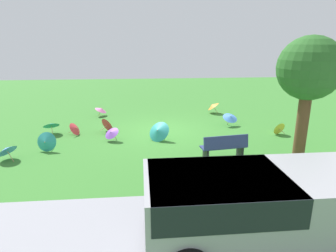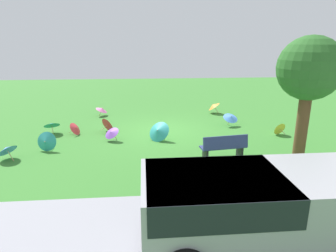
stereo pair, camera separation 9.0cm
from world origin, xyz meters
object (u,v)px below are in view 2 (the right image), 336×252
Objects in this scene: van_dark at (252,204)px; parasol_red_0 at (76,128)px; parasol_teal_1 at (46,142)px; park_bench at (224,147)px; parasol_teal_0 at (52,124)px; parasol_orange_0 at (213,106)px; parasol_purple_1 at (111,133)px; parasol_red_1 at (109,124)px; shade_tree at (309,71)px; parasol_yellow_1 at (279,128)px; parasol_blue_0 at (7,149)px; parasol_teal_2 at (158,131)px; parasol_blue_1 at (231,117)px; parasol_pink_0 at (102,109)px.

parasol_red_0 is at bearing -56.59° from van_dark.
van_dark reaches higher than parasol_teal_1.
park_bench is 7.67m from parasol_teal_0.
parasol_purple_1 is at bearing 39.73° from parasol_orange_0.
park_bench is at bearing 149.69° from parasol_red_0.
parasol_teal_0 is 1.11× the size of parasol_red_1.
parasol_red_1 is at bearing -27.51° from shade_tree.
parasol_red_1 is at bearing -39.97° from park_bench.
parasol_purple_1 reaches higher than parasol_yellow_1.
parasol_blue_0 is at bearing 33.75° from parasol_teal_1.
parasol_blue_0 is at bearing 26.40° from parasol_purple_1.
parasol_teal_0 is at bearing -5.75° from parasol_yellow_1.
park_bench is at bearing 133.77° from parasol_teal_2.
parasol_yellow_1 is 5.33m from parasol_teal_2.
parasol_blue_0 is (3.14, 2.97, 0.03)m from parasol_red_1.
parasol_yellow_1 is at bearing -119.24° from van_dark.
parasol_teal_0 is at bearing -15.94° from parasol_teal_2.
park_bench reaches higher than parasol_teal_2.
parasol_red_1 is 0.93× the size of parasol_blue_1.
parasol_red_1 is 1.24× the size of parasol_yellow_1.
parasol_pink_0 is 0.85× the size of parasol_blue_1.
parasol_red_0 is at bearing 168.23° from parasol_teal_0.
parasol_blue_1 is at bearing -104.25° from van_dark.
van_dark is 5.41× the size of parasol_blue_1.
park_bench is 4.08m from parasol_yellow_1.
parasol_purple_1 is at bearing -19.28° from shade_tree.
van_dark is at bearing 75.75° from parasol_blue_1.
parasol_teal_1 reaches higher than parasol_blue_1.
parasol_pink_0 is at bearing -104.30° from parasol_teal_1.
park_bench reaches higher than parasol_orange_0.
parasol_teal_1 is 4.31m from parasol_teal_2.
shade_tree is 10.47m from parasol_teal_0.
parasol_teal_0 reaches higher than parasol_purple_1.
shade_tree is at bearing 154.86° from parasol_teal_2.
park_bench is 1.88× the size of parasol_orange_0.
van_dark is at bearing 123.41° from parasol_red_0.
parasol_orange_0 reaches higher than parasol_purple_1.
parasol_orange_0 is 2.70m from parasol_blue_1.
parasol_purple_1 is (6.74, -2.36, -2.67)m from shade_tree.
parasol_teal_0 is 1.38× the size of parasol_yellow_1.
parasol_orange_0 reaches higher than parasol_blue_1.
parasol_red_0 is (8.39, -3.36, -2.75)m from shade_tree.
van_dark reaches higher than parasol_pink_0.
park_bench is at bearing 140.03° from parasol_red_1.
parasol_blue_1 is (-7.82, -2.68, 0.07)m from parasol_teal_1.
van_dark reaches higher than parasol_yellow_1.
park_bench is 1.90× the size of parasol_blue_0.
parasol_yellow_1 is at bearing -141.23° from park_bench.
parasol_teal_1 is at bearing 75.70° from parasol_pink_0.
parasol_teal_2 is (4.82, -2.26, -2.62)m from shade_tree.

